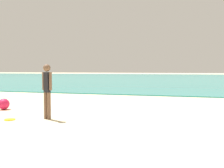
# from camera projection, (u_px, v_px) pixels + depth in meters

# --- Properties ---
(water) EXTENTS (160.00, 60.00, 0.06)m
(water) POSITION_uv_depth(u_px,v_px,m) (177.00, 78.00, 42.78)
(water) COLOR teal
(water) RESTS_ON ground
(person_standing) EXTENTS (0.35, 0.21, 1.57)m
(person_standing) POSITION_uv_depth(u_px,v_px,m) (47.00, 88.00, 7.53)
(person_standing) COLOR brown
(person_standing) RESTS_ON ground
(frisbee) EXTENTS (0.29, 0.29, 0.03)m
(frisbee) POSITION_uv_depth(u_px,v_px,m) (10.00, 120.00, 7.43)
(frisbee) COLOR yellow
(frisbee) RESTS_ON ground
(beach_ball) EXTENTS (0.39, 0.39, 0.39)m
(beach_ball) POSITION_uv_depth(u_px,v_px,m) (4.00, 104.00, 9.35)
(beach_ball) COLOR #E51E4C
(beach_ball) RESTS_ON ground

